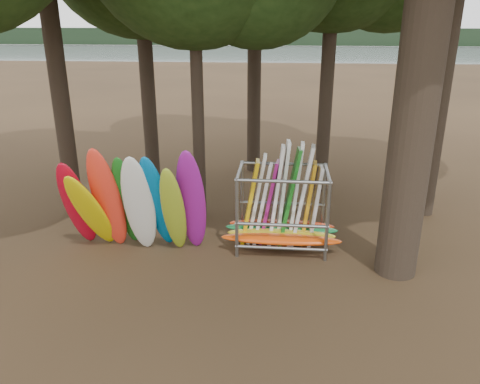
{
  "coord_description": "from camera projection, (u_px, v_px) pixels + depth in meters",
  "views": [
    {
      "loc": [
        1.39,
        -10.5,
        5.84
      ],
      "look_at": [
        0.26,
        1.5,
        1.4
      ],
      "focal_mm": 35.0,
      "sensor_mm": 36.0,
      "label": 1
    }
  ],
  "objects": [
    {
      "name": "far_shore",
      "position": [
        281.0,
        37.0,
        114.01
      ],
      "size": [
        160.0,
        4.0,
        4.0
      ],
      "primitive_type": "cube",
      "color": "black",
      "rests_on": "ground"
    },
    {
      "name": "kayak_row",
      "position": [
        132.0,
        205.0,
        11.93
      ],
      "size": [
        3.78,
        2.02,
        3.17
      ],
      "color": "#B6071D",
      "rests_on": "ground"
    },
    {
      "name": "lake",
      "position": [
        276.0,
        63.0,
        68.0
      ],
      "size": [
        160.0,
        160.0,
        0.0
      ],
      "primitive_type": "plane",
      "color": "gray",
      "rests_on": "ground"
    },
    {
      "name": "storage_rack",
      "position": [
        282.0,
        211.0,
        12.56
      ],
      "size": [
        3.19,
        1.5,
        2.88
      ],
      "color": "gray",
      "rests_on": "ground"
    },
    {
      "name": "ground",
      "position": [
        225.0,
        263.0,
        11.95
      ],
      "size": [
        120.0,
        120.0,
        0.0
      ],
      "primitive_type": "plane",
      "color": "#47331E",
      "rests_on": "ground"
    }
  ]
}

